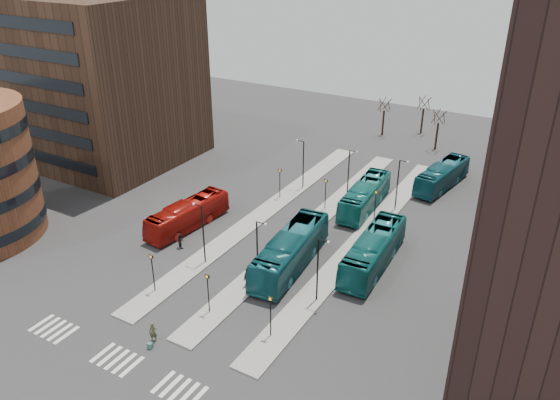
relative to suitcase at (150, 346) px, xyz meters
The scene contains 19 objects.
ground 6.21m from the suitcase, 92.73° to the right, with size 160.00×160.00×0.00m, color #2B2B2E.
island_left 24.18m from the suitcase, 100.23° to the left, with size 2.50×45.00×0.15m, color gray.
island_mid 23.86m from the suitcase, 85.90° to the left, with size 2.50×45.00×0.15m, color gray.
island_right 25.02m from the suitcase, 72.06° to the left, with size 2.50×45.00×0.15m, color gray.
suitcase is the anchor object (origin of this frame).
red_bus 19.29m from the suitcase, 120.05° to the left, with size 2.51×10.73×2.99m, color #A3130C.
teal_bus_a 15.95m from the suitcase, 76.55° to the left, with size 2.97×12.70×3.54m, color #12525B.
teal_bus_b 30.93m from the suitcase, 80.61° to the left, with size 2.66×11.38×3.17m, color #16716C.
teal_bus_c 22.18m from the suitcase, 61.99° to the left, with size 2.81×12.00×3.34m, color #136061.
teal_bus_d 42.38m from the suitcase, 74.79° to the left, with size 2.59×11.05×3.08m, color #135461.
traveller 1.05m from the suitcase, 112.69° to the left, with size 0.62×0.41×1.70m, color #484A2C.
commuter_a 14.96m from the suitcase, 120.51° to the left, with size 0.78×0.61×1.61m, color black.
commuter_b 10.80m from the suitcase, 79.58° to the left, with size 1.11×0.46×1.89m, color black.
commuter_c 11.37m from the suitcase, 68.72° to the left, with size 1.14×0.65×1.76m, color black.
crosswalk_stripes 2.65m from the suitcase, 56.55° to the right, with size 22.35×2.40×0.01m.
office_block 45.43m from the suitcase, 140.99° to the left, with size 25.00×20.12×22.00m.
sign_poles 16.99m from the suitcase, 85.56° to the left, with size 12.45×22.12×3.65m.
lamp_posts 22.18m from the suitcase, 83.87° to the left, with size 14.04×20.24×6.12m.
bare_trees 56.57m from the suitcase, 87.60° to the left, with size 10.97×8.14×5.90m.
Camera 1 is at (25.31, -16.94, 28.58)m, focal length 35.00 mm.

